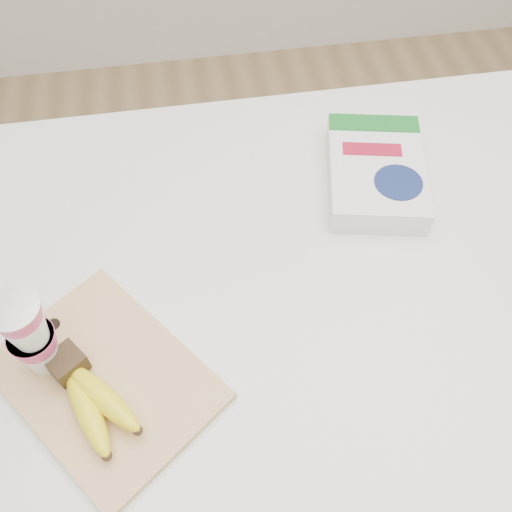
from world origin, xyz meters
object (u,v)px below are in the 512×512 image
Objects in this scene: bananas at (90,397)px; cereal_box at (376,172)px; table at (296,382)px; yogurt_stack at (30,334)px; cutting_board at (105,379)px.

bananas reaches higher than cereal_box.
yogurt_stack is (-0.42, -0.12, 0.59)m from table.
bananas is at bearing -48.24° from yogurt_stack.
bananas is at bearing -133.21° from cereal_box.
yogurt_stack is 0.64m from cereal_box.
table is at bearing -120.91° from cereal_box.
yogurt_stack is at bearing 131.76° from bananas.
table is 8.28× the size of yogurt_stack.
table is 4.71× the size of cereal_box.
cutting_board is 0.59m from cereal_box.
yogurt_stack reaches higher than cutting_board.
yogurt_stack is at bearing -164.27° from table.
cereal_box reaches higher than table.
yogurt_stack is 0.57× the size of cereal_box.
cereal_box is at bearing 34.82° from bananas.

